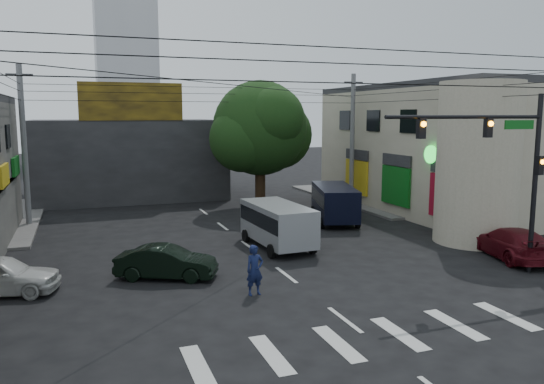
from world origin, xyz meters
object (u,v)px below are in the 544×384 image
dark_sedan (166,262)px  navy_van (334,204)px  traffic_gantry (504,155)px  traffic_officer (255,270)px  utility_pole_far_right (352,141)px  street_tree (260,128)px  utility_pole_far_left (24,147)px  maroon_sedan (511,243)px  silver_minivan (278,226)px

dark_sedan → navy_van: 13.65m
traffic_gantry → dark_sedan: bearing=161.1°
dark_sedan → traffic_gantry: bearing=-84.2°
traffic_officer → utility_pole_far_right: bearing=43.5°
dark_sedan → navy_van: size_ratio=0.71×
street_tree → utility_pole_far_right: size_ratio=0.95×
traffic_gantry → utility_pole_far_left: size_ratio=0.78×
street_tree → traffic_officer: street_tree is taller
utility_pole_far_left → navy_van: bearing=-16.3°
dark_sedan → traffic_officer: 4.04m
traffic_gantry → utility_pole_far_left: bearing=137.1°
street_tree → dark_sedan: size_ratio=2.11×
utility_pole_far_right → maroon_sedan: (-0.08, -15.08, -3.90)m
utility_pole_far_right → dark_sedan: size_ratio=2.23×
street_tree → utility_pole_far_left: utility_pole_far_left is taller
silver_minivan → navy_van: navy_van is taller
traffic_officer → maroon_sedan: bearing=-5.0°
utility_pole_far_left → maroon_sedan: utility_pole_far_left is taller
street_tree → maroon_sedan: 17.96m
traffic_gantry → utility_pole_far_right: utility_pole_far_right is taller
navy_van → street_tree: bearing=40.7°
maroon_sedan → utility_pole_far_left: bearing=-22.1°
street_tree → utility_pole_far_right: utility_pole_far_right is taller
traffic_gantry → utility_pole_far_right: bearing=81.1°
street_tree → traffic_gantry: street_tree is taller
utility_pole_far_left → navy_van: utility_pole_far_left is taller
utility_pole_far_right → dark_sedan: (-15.07, -12.76, -3.96)m
utility_pole_far_left → silver_minivan: bearing=-39.5°
utility_pole_far_left → utility_pole_far_right: size_ratio=1.00×
street_tree → traffic_officer: bearing=-109.4°
silver_minivan → street_tree: bearing=-17.3°
traffic_gantry → dark_sedan: 13.75m
utility_pole_far_left → utility_pole_far_right: (21.00, 0.00, 0.00)m
street_tree → traffic_gantry: (3.82, -18.00, -0.64)m
utility_pole_far_left → traffic_officer: 18.35m
street_tree → maroon_sedan: size_ratio=1.68×
utility_pole_far_right → navy_van: utility_pole_far_right is taller
dark_sedan → silver_minivan: size_ratio=0.82×
maroon_sedan → silver_minivan: (-9.16, 5.38, 0.35)m
street_tree → navy_van: bearing=-66.1°
traffic_officer → utility_pole_far_left: bearing=110.2°
utility_pole_far_left → silver_minivan: (11.75, -9.70, -3.54)m
street_tree → utility_pole_far_left: 14.56m
street_tree → utility_pole_far_right: bearing=-8.7°
maroon_sedan → navy_van: size_ratio=0.90×
traffic_gantry → navy_van: bearing=95.6°
street_tree → navy_van: 7.90m
dark_sedan → navy_van: navy_van is taller
traffic_gantry → navy_van: size_ratio=1.25×
traffic_gantry → navy_van: (-1.17, 12.00, -3.75)m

